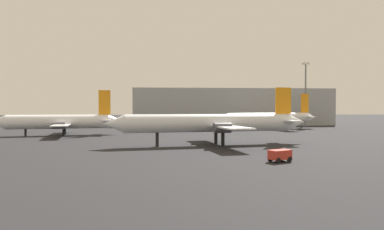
{
  "coord_description": "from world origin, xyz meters",
  "views": [
    {
      "loc": [
        -5.16,
        -9.24,
        5.79
      ],
      "look_at": [
        -0.1,
        52.64,
        4.58
      ],
      "focal_mm": 32.22,
      "sensor_mm": 36.0,
      "label": 1
    }
  ],
  "objects": [
    {
      "name": "terminal_building",
      "position": [
        18.84,
        116.81,
        6.26
      ],
      "size": [
        68.19,
        27.75,
        12.52
      ],
      "primitive_type": "cube",
      "color": "#999EA3",
      "rests_on": "ground_plane"
    },
    {
      "name": "airplane_distant",
      "position": [
        2.56,
        44.47,
        3.47
      ],
      "size": [
        32.96,
        20.05,
        9.25
      ],
      "rotation": [
        0.0,
        0.0,
        3.31
      ],
      "color": "silver",
      "rests_on": "ground_plane"
    },
    {
      "name": "light_mast_right",
      "position": [
        40.98,
        99.79,
        11.66
      ],
      "size": [
        2.4,
        0.5,
        20.77
      ],
      "color": "slate",
      "rests_on": "ground_plane"
    },
    {
      "name": "baggage_cart",
      "position": [
        7.33,
        26.91,
        0.76
      ],
      "size": [
        2.73,
        2.22,
        1.3
      ],
      "rotation": [
        0.0,
        0.0,
        0.45
      ],
      "color": "red",
      "rests_on": "ground_plane"
    },
    {
      "name": "airplane_far_left",
      "position": [
        -27.29,
        66.29,
        2.92
      ],
      "size": [
        27.24,
        21.52,
        9.78
      ],
      "rotation": [
        0.0,
        0.0,
        3.32
      ],
      "color": "white",
      "rests_on": "ground_plane"
    },
    {
      "name": "airplane_far_right",
      "position": [
        24.06,
        83.38,
        3.21
      ],
      "size": [
        30.8,
        20.08,
        9.99
      ],
      "rotation": [
        0.0,
        0.0,
        3.42
      ],
      "color": "white",
      "rests_on": "ground_plane"
    }
  ]
}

